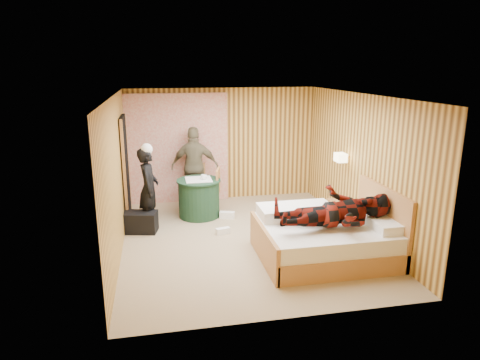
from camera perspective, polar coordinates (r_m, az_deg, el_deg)
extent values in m
cube|color=tan|center=(7.62, 0.68, -7.88)|extent=(4.20, 5.00, 0.01)
cube|color=white|center=(7.04, 0.75, 11.22)|extent=(4.20, 5.00, 0.01)
cube|color=#ECBF5A|center=(9.63, -2.38, 4.75)|extent=(4.20, 0.02, 2.50)
cube|color=#ECBF5A|center=(7.11, -16.09, 0.45)|extent=(0.02, 5.00, 2.50)
cube|color=#ECBF5A|center=(7.92, 15.75, 1.94)|extent=(0.02, 5.00, 2.50)
cube|color=beige|center=(9.47, -8.31, 4.13)|extent=(2.20, 0.08, 2.40)
cube|color=black|center=(8.51, -15.01, 1.33)|extent=(0.06, 0.90, 2.05)
cylinder|color=gold|center=(8.26, 13.77, 2.96)|extent=(0.18, 0.04, 0.04)
cube|color=beige|center=(8.23, 13.26, 2.94)|extent=(0.18, 0.24, 0.16)
cube|color=tan|center=(7.02, 11.27, -8.90)|extent=(2.02, 1.62, 0.30)
cube|color=white|center=(6.92, 11.39, -6.80)|extent=(1.96, 1.56, 0.25)
cube|color=tan|center=(6.67, 3.16, -8.72)|extent=(0.06, 1.62, 0.57)
cube|color=tan|center=(7.28, 18.46, -5.10)|extent=(0.06, 1.62, 1.11)
cube|color=white|center=(6.87, 18.83, -5.73)|extent=(0.38, 0.56, 0.14)
cube|color=white|center=(7.50, 15.94, -3.75)|extent=(0.38, 0.56, 0.14)
cube|color=white|center=(7.12, 7.44, -4.11)|extent=(1.21, 0.61, 0.18)
cube|color=tan|center=(8.28, 13.26, -4.52)|extent=(0.37, 0.51, 0.51)
cube|color=tan|center=(8.23, 13.33, -3.46)|extent=(0.39, 0.53, 0.03)
cylinder|color=#1E4228|center=(8.65, -5.48, -2.48)|extent=(0.82, 0.82, 0.75)
cylinder|color=#1E4228|center=(8.55, -5.55, -0.07)|extent=(0.88, 0.88, 0.03)
cube|color=white|center=(8.54, -5.55, 0.08)|extent=(0.53, 0.53, 0.01)
cube|color=tan|center=(9.22, -5.89, -0.90)|extent=(0.46, 0.46, 0.05)
cube|color=tan|center=(9.33, -5.92, 0.90)|extent=(0.42, 0.08, 0.46)
cylinder|color=tan|center=(9.12, -6.93, -2.63)|extent=(0.04, 0.04, 0.43)
cylinder|color=tan|center=(9.44, -4.81, -1.96)|extent=(0.04, 0.04, 0.43)
cube|color=tan|center=(8.74, -4.19, -1.65)|extent=(0.53, 0.53, 0.05)
cube|color=tan|center=(8.65, -2.94, -0.04)|extent=(0.15, 0.43, 0.47)
cylinder|color=tan|center=(9.00, -5.13, -2.78)|extent=(0.04, 0.04, 0.44)
cylinder|color=tan|center=(8.63, -3.16, -3.54)|extent=(0.04, 0.04, 0.44)
cube|color=black|center=(8.09, -13.39, -5.48)|extent=(0.73, 0.50, 0.38)
cube|color=white|center=(8.60, -1.73, -4.69)|extent=(0.32, 0.21, 0.13)
cube|color=white|center=(7.83, -2.30, -6.81)|extent=(0.27, 0.16, 0.11)
imported|color=black|center=(8.11, -12.08, -1.08)|extent=(0.42, 0.59, 1.53)
imported|color=#6D6348|center=(9.23, -6.03, 1.77)|extent=(1.07, 0.59, 1.72)
imported|color=#5E1009|center=(6.58, 12.70, -2.87)|extent=(0.86, 0.67, 1.77)
imported|color=white|center=(8.15, 13.52, -2.88)|extent=(0.21, 0.25, 0.02)
imported|color=white|center=(8.15, 13.52, -2.75)|extent=(0.20, 0.25, 0.02)
imported|color=white|center=(8.30, 13.02, -2.28)|extent=(0.11, 0.11, 0.09)
imported|color=white|center=(8.49, -4.85, 0.38)|extent=(0.14, 0.14, 0.10)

